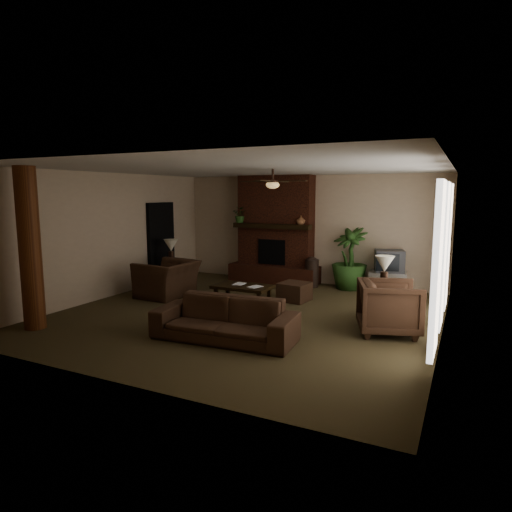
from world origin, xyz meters
The scene contains 23 objects.
room_shell centered at (0.00, 0.00, 1.40)m, with size 7.00×7.00×7.00m.
fireplace centered at (-0.80, 3.22, 1.16)m, with size 2.40×0.70×2.80m.
windows centered at (3.45, 0.20, 1.35)m, with size 0.08×3.65×2.35m.
log_column centered at (-2.95, -2.40, 1.40)m, with size 0.36×0.36×2.80m, color brown.
doorway centered at (-3.44, 1.80, 1.05)m, with size 0.10×1.00×2.10m, color black.
ceiling_fan centered at (0.40, 0.30, 2.53)m, with size 1.35×1.35×0.37m.
sofa centered at (0.35, -1.48, 0.45)m, with size 2.31×0.67×0.90m, color #3F281B.
armchair_left centered at (-2.32, 0.56, 0.54)m, with size 1.24×0.81×1.08m, color #3F281B.
armchair_right centered at (2.68, -0.01, 0.49)m, with size 0.96×0.90×0.99m, color #3F281B.
coffee_table centered at (-0.41, 0.59, 0.37)m, with size 1.20×0.70×0.43m.
ottoman centered at (0.43, 1.44, 0.20)m, with size 0.60×0.60×0.40m, color #3F281B.
tv_stand centered at (2.14, 3.15, 0.25)m, with size 0.85×0.50×0.50m, color silver.
tv centered at (2.16, 3.14, 0.76)m, with size 0.76×0.68×0.52m.
floor_vase centered at (0.31, 2.98, 0.43)m, with size 0.34×0.34×0.77m.
floor_plant centered at (1.21, 3.15, 0.42)m, with size 0.85×1.51×0.85m, color #2E5421.
side_table_left centered at (-2.88, 1.51, 0.28)m, with size 0.50×0.50×0.55m, color black.
lamp_left centered at (-2.89, 1.48, 1.00)m, with size 0.44×0.44×0.65m.
side_table_right centered at (2.45, 0.81, 0.28)m, with size 0.50×0.50×0.55m, color black.
lamp_right centered at (2.44, 0.83, 1.00)m, with size 0.44×0.44×0.65m.
mantel_plant centered at (-1.68, 2.93, 1.72)m, with size 0.38×0.42×0.33m, color #2E5421.
mantel_vase centered at (0.01, 2.96, 1.67)m, with size 0.22×0.23×0.22m, color brown.
book_a centered at (-0.60, 0.60, 0.57)m, with size 0.22×0.03×0.29m, color #999999.
book_b centered at (-0.17, 0.53, 0.58)m, with size 0.21×0.02×0.29m, color #999999.
Camera 1 is at (3.80, -7.46, 2.36)m, focal length 30.97 mm.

